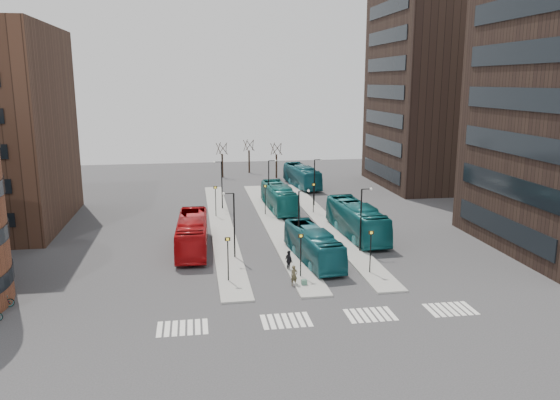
{
  "coord_description": "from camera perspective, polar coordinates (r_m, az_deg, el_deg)",
  "views": [
    {
      "loc": [
        -6.95,
        -30.2,
        16.03
      ],
      "look_at": [
        1.12,
        19.75,
        5.0
      ],
      "focal_mm": 35.0,
      "sensor_mm": 36.0,
      "label": 1
    }
  ],
  "objects": [
    {
      "name": "suitcase",
      "position": [
        44.06,
        2.53,
        -8.67
      ],
      "size": [
        0.45,
        0.36,
        0.55
      ],
      "primitive_type": "cube",
      "rotation": [
        0.0,
        0.0,
        0.03
      ],
      "color": "navy",
      "rests_on": "ground"
    },
    {
      "name": "traveller",
      "position": [
        44.03,
        1.48,
        -7.9
      ],
      "size": [
        0.71,
        0.58,
        1.67
      ],
      "primitive_type": "imported",
      "rotation": [
        0.0,
        0.0,
        0.35
      ],
      "color": "#47402A",
      "rests_on": "ground"
    },
    {
      "name": "crosswalk_stripes",
      "position": [
        38.76,
        4.75,
        -12.17
      ],
      "size": [
        22.35,
        2.4,
        0.01
      ],
      "color": "silver",
      "rests_on": "ground"
    },
    {
      "name": "teal_bus_b",
      "position": [
        69.27,
        -0.12,
        0.28
      ],
      "size": [
        3.23,
        11.64,
        3.21
      ],
      "primitive_type": "imported",
      "rotation": [
        0.0,
        0.0,
        0.05
      ],
      "color": "#146866",
      "rests_on": "ground"
    },
    {
      "name": "lamp_posts",
      "position": [
        60.29,
        0.17,
        0.38
      ],
      "size": [
        14.04,
        20.24,
        6.12
      ],
      "color": "black",
      "rests_on": "ground"
    },
    {
      "name": "commuter_c",
      "position": [
        49.85,
        3.57,
        -5.5
      ],
      "size": [
        0.81,
        1.15,
        1.63
      ],
      "primitive_type": "imported",
      "rotation": [
        0.0,
        0.0,
        4.5
      ],
      "color": "black",
      "rests_on": "ground"
    },
    {
      "name": "teal_bus_c",
      "position": [
        58.04,
        7.98,
        -2.06
      ],
      "size": [
        3.54,
        12.75,
        3.52
      ],
      "primitive_type": "imported",
      "rotation": [
        0.0,
        0.0,
        0.05
      ],
      "color": "#135E62",
      "rests_on": "ground"
    },
    {
      "name": "island_mid",
      "position": [
        62.92,
        -0.7,
        -2.39
      ],
      "size": [
        2.5,
        45.0,
        0.15
      ],
      "primitive_type": "cube",
      "color": "gray",
      "rests_on": "ground"
    },
    {
      "name": "island_left",
      "position": [
        62.35,
        -6.16,
        -2.6
      ],
      "size": [
        2.5,
        45.0,
        0.15
      ],
      "primitive_type": "cube",
      "color": "gray",
      "rests_on": "ground"
    },
    {
      "name": "bicycle_far",
      "position": [
        44.76,
        -27.19,
        -9.46
      ],
      "size": [
        1.94,
        1.17,
        0.96
      ],
      "primitive_type": "imported",
      "rotation": [
        0.0,
        0.0,
        1.88
      ],
      "color": "gray",
      "rests_on": "ground"
    },
    {
      "name": "island_right",
      "position": [
        64.05,
        4.62,
        -2.17
      ],
      "size": [
        2.5,
        45.0,
        0.15
      ],
      "primitive_type": "cube",
      "color": "gray",
      "rests_on": "ground"
    },
    {
      "name": "commuter_a",
      "position": [
        49.04,
        -9.46,
        -5.84
      ],
      "size": [
        1.03,
        0.9,
        1.81
      ],
      "primitive_type": "imported",
      "rotation": [
        0.0,
        0.0,
        2.86
      ],
      "color": "black",
      "rests_on": "ground"
    },
    {
      "name": "ground",
      "position": [
        34.89,
        3.48,
        -15.08
      ],
      "size": [
        160.0,
        160.0,
        0.0
      ],
      "primitive_type": "plane",
      "color": "#303033",
      "rests_on": "ground"
    },
    {
      "name": "teal_bus_d",
      "position": [
        84.62,
        2.29,
        2.5
      ],
      "size": [
        3.97,
        12.01,
        3.28
      ],
      "primitive_type": "imported",
      "rotation": [
        0.0,
        0.0,
        0.1
      ],
      "color": "#135561",
      "rests_on": "ground"
    },
    {
      "name": "sign_poles",
      "position": [
        55.58,
        -0.04,
        -1.89
      ],
      "size": [
        12.45,
        22.12,
        3.65
      ],
      "color": "black",
      "rests_on": "ground"
    },
    {
      "name": "commuter_b",
      "position": [
        47.25,
        0.94,
        -6.36
      ],
      "size": [
        0.79,
        1.16,
        1.83
      ],
      "primitive_type": "imported",
      "rotation": [
        0.0,
        0.0,
        1.93
      ],
      "color": "black",
      "rests_on": "ground"
    },
    {
      "name": "tower_far",
      "position": [
        89.15,
        17.04,
        11.11
      ],
      "size": [
        20.12,
        20.0,
        30.0
      ],
      "color": "black",
      "rests_on": "ground"
    },
    {
      "name": "bare_trees",
      "position": [
        94.31,
        -3.24,
        4.17
      ],
      "size": [
        10.97,
        8.14,
        5.9
      ],
      "color": "black",
      "rests_on": "ground"
    },
    {
      "name": "red_bus",
      "position": [
        53.5,
        -9.15,
        -3.47
      ],
      "size": [
        3.18,
        11.85,
        3.27
      ],
      "primitive_type": "imported",
      "rotation": [
        0.0,
        0.0,
        -0.04
      ],
      "color": "#AE0D10",
      "rests_on": "ground"
    },
    {
      "name": "teal_bus_a",
      "position": [
        49.76,
        3.48,
        -4.71
      ],
      "size": [
        3.63,
        10.96,
        3.0
      ],
      "primitive_type": "imported",
      "rotation": [
        0.0,
        0.0,
        0.11
      ],
      "color": "#12535B",
      "rests_on": "ground"
    }
  ]
}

